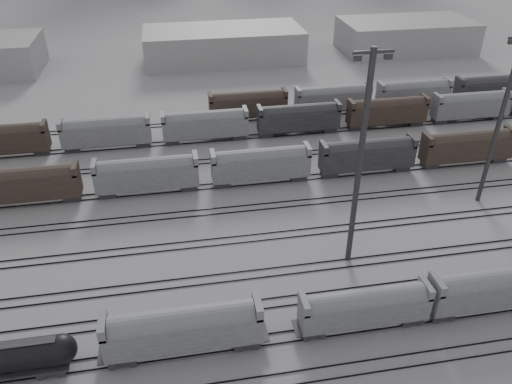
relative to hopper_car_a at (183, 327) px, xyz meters
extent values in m
plane|color=#A6A6AA|center=(5.33, -1.00, -3.35)|extent=(900.00, 900.00, 0.00)
cube|color=black|center=(5.33, -4.28, -3.27)|extent=(220.00, 0.07, 0.16)
cube|color=black|center=(5.33, -0.72, -3.27)|extent=(220.00, 0.07, 0.16)
cube|color=black|center=(5.33, 0.72, -3.27)|extent=(220.00, 0.07, 0.16)
cube|color=black|center=(5.33, 4.28, -3.27)|extent=(220.00, 0.07, 0.16)
cube|color=black|center=(5.33, 5.72, -3.27)|extent=(220.00, 0.07, 0.16)
cube|color=black|center=(5.33, 9.28, -3.27)|extent=(220.00, 0.07, 0.16)
cube|color=black|center=(5.33, 10.72, -3.27)|extent=(220.00, 0.07, 0.16)
cube|color=black|center=(5.33, 16.28, -3.27)|extent=(220.00, 0.07, 0.16)
cube|color=black|center=(5.33, 17.72, -3.27)|extent=(220.00, 0.07, 0.16)
cube|color=black|center=(5.33, 23.28, -3.27)|extent=(220.00, 0.07, 0.16)
cube|color=black|center=(5.33, 24.72, -3.27)|extent=(220.00, 0.07, 0.16)
cube|color=black|center=(5.33, 30.28, -3.27)|extent=(220.00, 0.07, 0.16)
cube|color=black|center=(5.33, 31.72, -3.27)|extent=(220.00, 0.07, 0.16)
cube|color=black|center=(5.33, 38.28, -3.27)|extent=(220.00, 0.07, 0.16)
cube|color=black|center=(5.33, 39.72, -3.27)|extent=(220.00, 0.07, 0.16)
cube|color=black|center=(5.33, 46.28, -3.27)|extent=(220.00, 0.07, 0.16)
cube|color=black|center=(5.33, 47.72, -3.27)|extent=(220.00, 0.07, 0.16)
cube|color=black|center=(5.33, 54.28, -3.27)|extent=(220.00, 0.07, 0.16)
cube|color=black|center=(5.33, 55.72, -3.27)|extent=(220.00, 0.07, 0.16)
cube|color=#242427|center=(-12.54, 0.00, -2.81)|extent=(2.56, 2.07, 0.69)
sphere|color=black|center=(-11.30, 0.00, -0.74)|extent=(2.85, 2.85, 2.85)
cube|color=#242427|center=(-6.02, 0.00, -2.80)|extent=(2.61, 2.11, 0.70)
cube|color=#242427|center=(6.02, 0.00, -2.80)|extent=(2.61, 2.11, 0.70)
cube|color=gray|center=(0.00, 0.00, -0.44)|extent=(15.05, 3.01, 3.21)
cylinder|color=gray|center=(0.00, 0.00, 0.77)|extent=(13.65, 2.91, 2.91)
cube|color=gray|center=(-7.23, 0.00, 1.57)|extent=(0.70, 3.01, 1.41)
cube|color=gray|center=(7.23, 0.00, 1.57)|extent=(0.70, 3.01, 1.41)
cone|color=#242427|center=(0.00, 0.00, -2.40)|extent=(2.41, 2.41, 0.90)
cube|color=#242427|center=(12.92, 0.00, -2.86)|extent=(2.32, 1.87, 0.62)
cube|color=#242427|center=(23.63, 0.00, -2.86)|extent=(2.32, 1.87, 0.62)
cube|color=gray|center=(18.27, 0.00, -0.76)|extent=(13.38, 2.68, 2.86)
cylinder|color=gray|center=(18.27, 0.00, 0.31)|extent=(12.14, 2.59, 2.59)
cube|color=gray|center=(11.85, 0.00, 1.02)|extent=(0.62, 2.68, 1.25)
cube|color=gray|center=(24.70, 0.00, 1.02)|extent=(0.62, 2.68, 1.25)
cone|color=#242427|center=(18.27, 0.00, -2.50)|extent=(2.14, 2.14, 0.80)
cube|color=#242427|center=(26.97, 0.00, -2.82)|extent=(2.48, 2.00, 0.67)
cube|color=gray|center=(32.69, 0.00, -0.58)|extent=(14.31, 2.86, 3.05)
cylinder|color=gray|center=(32.69, 0.00, 0.56)|extent=(12.97, 2.77, 2.77)
cube|color=gray|center=(25.83, 0.00, 1.33)|extent=(0.67, 2.86, 1.34)
cone|color=#242427|center=(32.69, 0.00, -2.44)|extent=(2.29, 2.29, 0.86)
cylinder|color=#363638|center=(20.49, 10.80, 9.72)|extent=(0.67, 0.67, 26.15)
cube|color=#363638|center=(20.49, 10.80, 22.27)|extent=(4.18, 0.31, 0.31)
cube|color=#363638|center=(18.92, 10.80, 21.75)|extent=(0.73, 0.52, 0.52)
cube|color=#363638|center=(22.06, 10.80, 21.75)|extent=(0.73, 0.52, 0.52)
cylinder|color=#363638|center=(43.58, 20.27, 8.63)|extent=(0.61, 0.61, 23.96)
cube|color=#363638|center=(42.14, 20.27, 19.65)|extent=(0.67, 0.48, 0.48)
cube|color=#46352C|center=(-20.67, 31.00, -0.55)|extent=(15.00, 3.00, 5.60)
cube|color=gray|center=(-3.67, 31.00, -0.55)|extent=(15.00, 3.00, 5.60)
cube|color=gray|center=(13.33, 31.00, -0.55)|extent=(15.00, 3.00, 5.60)
cube|color=#242427|center=(30.33, 31.00, -0.55)|extent=(15.00, 3.00, 5.60)
cube|color=#46352C|center=(47.33, 31.00, -0.55)|extent=(15.00, 3.00, 5.60)
cube|color=#46352C|center=(-27.67, 47.00, -0.55)|extent=(15.00, 3.00, 5.60)
cube|color=gray|center=(-10.67, 47.00, -0.55)|extent=(15.00, 3.00, 5.60)
cube|color=gray|center=(6.33, 47.00, -0.55)|extent=(15.00, 3.00, 5.60)
cube|color=#242427|center=(23.33, 47.00, -0.55)|extent=(15.00, 3.00, 5.60)
cube|color=#46352C|center=(40.33, 47.00, -0.55)|extent=(15.00, 3.00, 5.60)
cube|color=gray|center=(57.33, 47.00, -0.55)|extent=(15.00, 3.00, 5.60)
cube|color=#46352C|center=(15.33, 55.00, -0.55)|extent=(15.00, 3.00, 5.60)
cube|color=gray|center=(32.33, 55.00, -0.55)|extent=(15.00, 3.00, 5.60)
cube|color=gray|center=(49.33, 55.00, -0.55)|extent=(15.00, 3.00, 5.60)
cube|color=#242427|center=(66.33, 55.00, -0.55)|extent=(15.00, 3.00, 5.60)
cube|color=#A3A3A5|center=(15.33, 94.00, 0.65)|extent=(40.00, 18.00, 8.00)
cube|color=#A3A3A5|center=(65.33, 94.00, 0.65)|extent=(35.00, 18.00, 8.00)
camera|label=1|loc=(0.95, -34.26, 36.14)|focal=35.00mm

